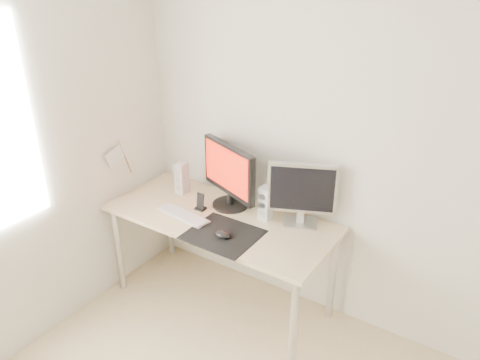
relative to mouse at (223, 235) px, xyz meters
The scene contains 11 objects.
wall_back 1.08m from the mouse, 37.62° to the left, with size 3.50×3.50×0.00m, color white.
mousepad 0.04m from the mouse, 123.69° to the left, with size 0.45×0.40×0.00m, color black.
mouse is the anchor object (origin of this frame).
desk 0.29m from the mouse, 129.40° to the left, with size 1.60×0.70×0.73m.
main_monitor 0.48m from the mouse, 118.80° to the left, with size 0.53×0.34×0.47m.
second_monitor 0.58m from the mouse, 52.06° to the left, with size 0.43×0.24×0.43m.
speaker_left 0.72m from the mouse, 150.51° to the left, with size 0.08×0.09×0.24m.
speaker_right 0.38m from the mouse, 73.96° to the left, with size 0.08×0.09×0.24m.
keyboard 0.40m from the mouse, 168.79° to the left, with size 0.43×0.17×0.02m.
phone_dock 0.41m from the mouse, 147.79° to the left, with size 0.07×0.06×0.13m.
pennant 1.01m from the mouse, behind, with size 0.01×0.23×0.29m.
Camera 1 is at (0.72, -0.88, 2.34)m, focal length 35.00 mm.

